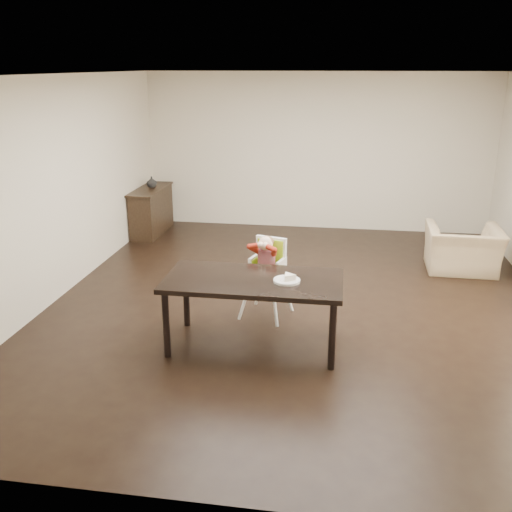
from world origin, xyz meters
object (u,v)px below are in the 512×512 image
at_px(high_chair, 267,259).
at_px(armchair, 463,242).
at_px(sideboard, 151,211).
at_px(dining_table, 253,286).

distance_m(high_chair, armchair, 3.18).
bearing_deg(high_chair, armchair, 52.23).
bearing_deg(armchair, high_chair, 38.14).
bearing_deg(high_chair, sideboard, 143.56).
bearing_deg(dining_table, high_chair, 87.76).
bearing_deg(high_chair, dining_table, -76.98).
bearing_deg(dining_table, armchair, 46.52).
relative_size(high_chair, armchair, 0.98).
relative_size(armchair, sideboard, 0.79).
xyz_separation_m(high_chair, sideboard, (-2.45, 3.10, -0.29)).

